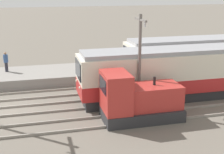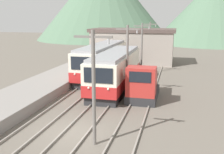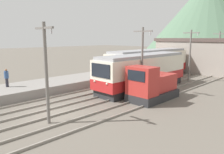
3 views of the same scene
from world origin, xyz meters
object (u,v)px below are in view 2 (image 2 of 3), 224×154
object	(u,v)px
commuter_train_center	(116,71)
shunting_locomotive	(143,85)
catenary_mast_distant	(150,40)
catenary_mast_mid	(127,58)
catenary_mast_near	(94,84)
catenary_mast_far	(142,47)
commuter_train_left	(103,61)

from	to	relation	value
commuter_train_center	shunting_locomotive	distance (m)	4.14
catenary_mast_distant	catenary_mast_mid	bearing A→B (deg)	-90.00
catenary_mast_distant	commuter_train_center	bearing A→B (deg)	-95.20
catenary_mast_near	catenary_mast_far	bearing A→B (deg)	90.00
commuter_train_left	commuter_train_center	world-z (taller)	commuter_train_left
catenary_mast_near	catenary_mast_mid	size ratio (longest dim) A/B	1.00
catenary_mast_near	commuter_train_left	bearing A→B (deg)	104.39
commuter_train_center	catenary_mast_far	distance (m)	7.53
shunting_locomotive	catenary_mast_distant	distance (m)	19.57
commuter_train_left	catenary_mast_far	size ratio (longest dim) A/B	2.25
commuter_train_center	catenary_mast_near	world-z (taller)	catenary_mast_near
catenary_mast_near	catenary_mast_far	world-z (taller)	same
commuter_train_center	catenary_mast_far	size ratio (longest dim) A/B	1.94
commuter_train_center	catenary_mast_far	world-z (taller)	catenary_mast_far
commuter_train_left	catenary_mast_near	bearing A→B (deg)	-75.61
catenary_mast_far	catenary_mast_distant	bearing A→B (deg)	90.00
commuter_train_center	catenary_mast_far	bearing A→B (deg)	78.12
commuter_train_left	shunting_locomotive	xyz separation A→B (m)	(5.80, -7.98, -0.54)
catenary_mast_distant	commuter_train_left	bearing A→B (deg)	-110.69
shunting_locomotive	commuter_train_center	bearing A→B (deg)	136.85
commuter_train_center	catenary_mast_distant	world-z (taller)	catenary_mast_distant
catenary_mast_far	shunting_locomotive	bearing A→B (deg)	-81.51
commuter_train_left	catenary_mast_near	xyz separation A→B (m)	(4.31, -16.80, 1.65)
commuter_train_left	catenary_mast_distant	world-z (taller)	catenary_mast_distant
commuter_train_left	catenary_mast_mid	xyz separation A→B (m)	(4.31, -7.40, 1.65)
shunting_locomotive	catenary_mast_near	bearing A→B (deg)	-99.60
commuter_train_center	catenary_mast_near	distance (m)	11.85
commuter_train_left	catenary_mast_mid	bearing A→B (deg)	-59.78
commuter_train_left	shunting_locomotive	world-z (taller)	commuter_train_left
commuter_train_center	catenary_mast_distant	bearing A→B (deg)	84.80
shunting_locomotive	catenary_mast_distant	world-z (taller)	catenary_mast_distant
catenary_mast_mid	commuter_train_left	bearing A→B (deg)	120.22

